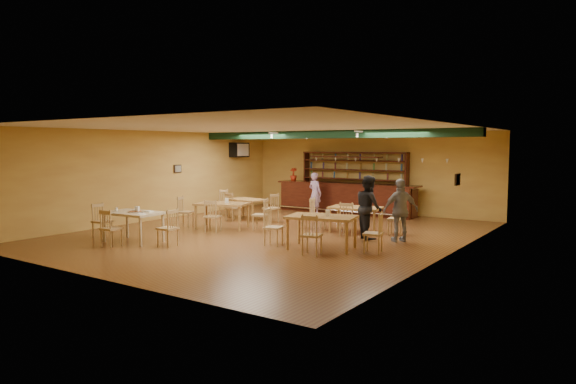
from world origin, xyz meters
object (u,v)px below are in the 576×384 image
Objects in this scene: near_table at (133,227)px; patron_bar at (315,193)px; dining_table_d at (322,232)px; bar_counter at (346,198)px; dining_table_c at (222,216)px; dining_table_b at (355,219)px; dining_table_a at (248,209)px; patron_right_a at (369,207)px.

near_table is 7.55m from patron_bar.
bar_counter is at bearing 100.11° from dining_table_d.
dining_table_c is at bearing 152.38° from dining_table_d.
bar_counter reaches higher than near_table.
patron_bar is at bearing 128.17° from dining_table_b.
bar_counter reaches higher than dining_table_c.
bar_counter is 6.90m from dining_table_d.
near_table is (-4.03, -4.70, 0.03)m from dining_table_b.
near_table is at bearing -102.17° from bar_counter.
dining_table_b is 6.19m from near_table.
dining_table_d is (4.83, -3.15, 0.06)m from dining_table_a.
patron_bar is 0.89× the size of patron_right_a.
dining_table_c is at bearing -105.13° from bar_counter.
dining_table_b is at bearing 45.10° from near_table.
dining_table_c is (-3.67, -1.66, 0.02)m from dining_table_b.
bar_counter is 3.61× the size of dining_table_c.
dining_table_b reaches higher than dining_table_a.
dining_table_b is 1.23m from patron_right_a.
patron_right_a is at bearing 147.59° from patron_bar.
dining_table_b is (2.24, -3.61, -0.20)m from bar_counter.
bar_counter is 3.25× the size of patron_right_a.
bar_counter is at bearing 112.19° from dining_table_b.
bar_counter is 3.82m from dining_table_a.
dining_table_a is 2.19m from dining_table_c.
dining_table_d is 1.10× the size of near_table.
dining_table_d is at bearing -24.13° from dining_table_a.
near_table is at bearing -169.57° from dining_table_d.
near_table is (-1.79, -8.30, -0.17)m from bar_counter.
near_table is 6.22m from patron_right_a.
near_table is at bearing 93.02° from patron_bar.
dining_table_a is 4.37m from dining_table_b.
dining_table_a is 0.93× the size of dining_table_b.
patron_bar is (0.59, 4.44, 0.38)m from dining_table_c.
patron_bar reaches higher than dining_table_b.
dining_table_c is at bearing 56.59° from patron_right_a.
near_table is 0.86× the size of patron_right_a.
dining_table_d reaches higher than dining_table_b.
dining_table_c is at bearing 92.73° from patron_bar.
dining_table_c is 0.90× the size of patron_right_a.
patron_bar is (0.96, 7.48, 0.37)m from near_table.
dining_table_a is 5.77m from dining_table_d.
dining_table_c is (0.68, -2.08, 0.05)m from dining_table_a.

